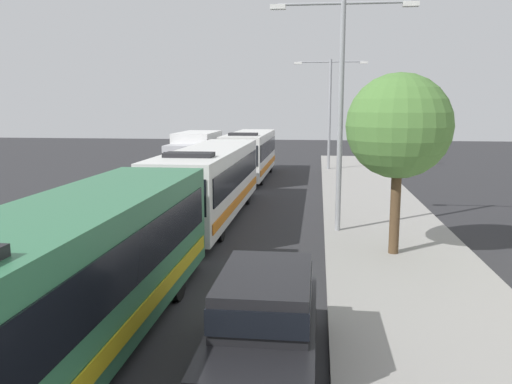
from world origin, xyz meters
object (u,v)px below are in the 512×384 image
at_px(bus_second_in_line, 211,180).
at_px(box_truck_oncoming, 195,155).
at_px(bus_lead, 70,277).
at_px(bus_middle, 250,153).
at_px(roadside_tree, 399,127).
at_px(white_suv, 265,320).
at_px(streetlamp_mid, 341,94).
at_px(streetlamp_far, 330,103).

bearing_deg(bus_second_in_line, box_truck_oncoming, 106.69).
xyz_separation_m(bus_lead, bus_middle, (-0.00, 26.11, -0.00)).
relative_size(bus_lead, roadside_tree, 2.10).
bearing_deg(roadside_tree, box_truck_oncoming, 122.68).
bearing_deg(bus_lead, white_suv, -0.36).
relative_size(white_suv, box_truck_oncoming, 0.70).
height_order(white_suv, streetlamp_mid, streetlamp_mid).
bearing_deg(box_truck_oncoming, streetlamp_far, 36.68).
bearing_deg(streetlamp_far, box_truck_oncoming, -143.32).
height_order(bus_second_in_line, streetlamp_far, streetlamp_far).
bearing_deg(bus_middle, white_suv, -81.95).
height_order(streetlamp_far, roadside_tree, streetlamp_far).
relative_size(streetlamp_far, roadside_tree, 1.41).
xyz_separation_m(bus_lead, streetlamp_far, (5.40, 30.49, 3.38)).
bearing_deg(roadside_tree, bus_middle, 111.17).
height_order(bus_lead, bus_middle, same).
bearing_deg(streetlamp_mid, bus_middle, 109.37).
bearing_deg(streetlamp_far, roadside_tree, -85.74).
height_order(bus_lead, streetlamp_mid, streetlamp_mid).
relative_size(box_truck_oncoming, streetlamp_mid, 0.80).
height_order(white_suv, box_truck_oncoming, box_truck_oncoming).
height_order(bus_lead, streetlamp_far, streetlamp_far).
bearing_deg(white_suv, bus_second_in_line, 105.86).
bearing_deg(white_suv, box_truck_oncoming, 106.24).
height_order(streetlamp_mid, roadside_tree, streetlamp_mid).
xyz_separation_m(box_truck_oncoming, streetlamp_mid, (8.70, -13.25, 3.61)).
distance_m(white_suv, roadside_tree, 9.12).
distance_m(bus_middle, white_suv, 26.40).
distance_m(bus_middle, box_truck_oncoming, 3.92).
xyz_separation_m(white_suv, streetlamp_far, (1.70, 30.51, 4.04)).
distance_m(bus_second_in_line, roadside_tree, 9.14).
relative_size(bus_lead, bus_middle, 1.13).
relative_size(white_suv, streetlamp_mid, 0.57).
relative_size(bus_lead, streetlamp_far, 1.50).
relative_size(box_truck_oncoming, streetlamp_far, 0.85).
bearing_deg(roadside_tree, white_suv, -113.37).
xyz_separation_m(bus_middle, streetlamp_far, (5.40, 4.38, 3.38)).
bearing_deg(streetlamp_mid, roadside_tree, -60.16).
xyz_separation_m(bus_second_in_line, streetlamp_mid, (5.40, -2.24, 3.62)).
bearing_deg(roadside_tree, streetlamp_mid, 119.84).
height_order(bus_lead, bus_second_in_line, same).
distance_m(bus_middle, roadside_tree, 19.78).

